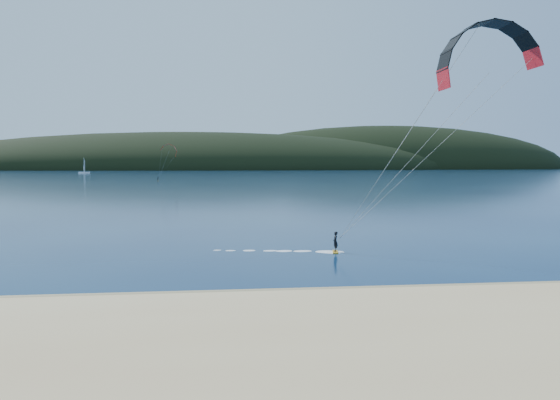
% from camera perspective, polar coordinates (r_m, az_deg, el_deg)
% --- Properties ---
extents(ground, '(1800.00, 1800.00, 0.00)m').
position_cam_1_polar(ground, '(23.83, -1.08, -13.88)').
color(ground, '#081C3E').
rests_on(ground, ground).
extents(wet_sand, '(220.00, 2.50, 0.10)m').
position_cam_1_polar(wet_sand, '(28.11, -1.89, -10.95)').
color(wet_sand, '#88754F').
rests_on(wet_sand, ground).
extents(headland, '(1200.00, 310.00, 140.00)m').
position_cam_1_polar(headland, '(767.90, -5.86, 3.56)').
color(headland, black).
rests_on(headland, ground).
extents(kitesurfer_near, '(25.06, 8.06, 17.79)m').
position_cam_1_polar(kitesurfer_near, '(40.47, 22.23, 12.73)').
color(kitesurfer_near, gold).
rests_on(kitesurfer_near, ground).
extents(kitesurfer_far, '(9.74, 5.90, 15.84)m').
position_cam_1_polar(kitesurfer_far, '(224.26, -12.80, 5.37)').
color(kitesurfer_far, gold).
rests_on(kitesurfer_far, ground).
extents(sailboat, '(9.33, 5.90, 13.09)m').
position_cam_1_polar(sailboat, '(438.40, -21.72, 3.00)').
color(sailboat, white).
rests_on(sailboat, ground).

